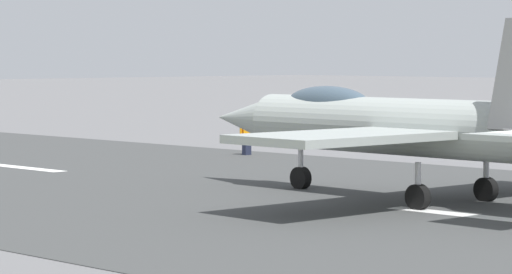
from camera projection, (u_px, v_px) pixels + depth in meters
The scene contains 2 objects.
fighter_jet at pixel (410, 125), 40.02m from camera, with size 16.78×14.28×5.57m.
crew_person at pixel (247, 138), 58.73m from camera, with size 0.40×0.67×1.60m.
Camera 1 is at (-19.45, 29.57, 4.48)m, focal length 90.92 mm.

